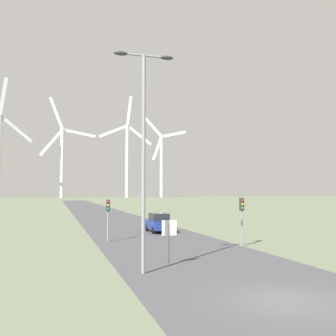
{
  "coord_description": "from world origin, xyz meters",
  "views": [
    {
      "loc": [
        -7.97,
        -12.56,
        3.89
      ],
      "look_at": [
        0.0,
        15.18,
        5.63
      ],
      "focal_mm": 42.0,
      "sensor_mm": 36.0,
      "label": 1
    }
  ],
  "objects": [
    {
      "name": "ground_plane",
      "position": [
        0.0,
        0.0,
        0.0
      ],
      "size": [
        600.0,
        600.0,
        0.0
      ],
      "primitive_type": "plane",
      "color": "#667056"
    },
    {
      "name": "road_surface",
      "position": [
        0.0,
        48.0,
        0.0
      ],
      "size": [
        10.0,
        240.0,
        0.01
      ],
      "color": "#47474C",
      "rests_on": "ground"
    },
    {
      "name": "streetlamp",
      "position": [
        -3.88,
        5.94,
        6.61
      ],
      "size": [
        3.01,
        0.32,
        10.67
      ],
      "color": "gray",
      "rests_on": "ground"
    },
    {
      "name": "stop_sign_near",
      "position": [
        -2.16,
        7.43,
        1.67
      ],
      "size": [
        0.81,
        0.07,
        2.39
      ],
      "color": "gray",
      "rests_on": "ground"
    },
    {
      "name": "traffic_light_post_near_left",
      "position": [
        -3.95,
        18.48,
        2.4
      ],
      "size": [
        0.28,
        0.34,
        3.27
      ],
      "color": "gray",
      "rests_on": "ground"
    },
    {
      "name": "traffic_light_post_near_right",
      "position": [
        4.89,
        13.06,
        2.53
      ],
      "size": [
        0.28,
        0.33,
        3.44
      ],
      "color": "gray",
      "rests_on": "ground"
    },
    {
      "name": "car_approaching",
      "position": [
        1.64,
        24.16,
        0.91
      ],
      "size": [
        1.88,
        4.13,
        1.83
      ],
      "color": "navy",
      "rests_on": "ground"
    },
    {
      "name": "wind_turbine_center",
      "position": [
        -4.15,
        242.22,
        27.16
      ],
      "size": [
        35.01,
        6.25,
        63.35
      ],
      "color": "silver",
      "rests_on": "ground"
    },
    {
      "name": "wind_turbine_right",
      "position": [
        38.66,
        250.22,
        30.09
      ],
      "size": [
        36.37,
        2.6,
        69.43
      ],
      "color": "silver",
      "rests_on": "ground"
    },
    {
      "name": "wind_turbine_far_right",
      "position": [
        63.39,
        252.34,
        26.25
      ],
      "size": [
        27.45,
        10.55,
        56.3
      ],
      "color": "silver",
      "rests_on": "ground"
    }
  ]
}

